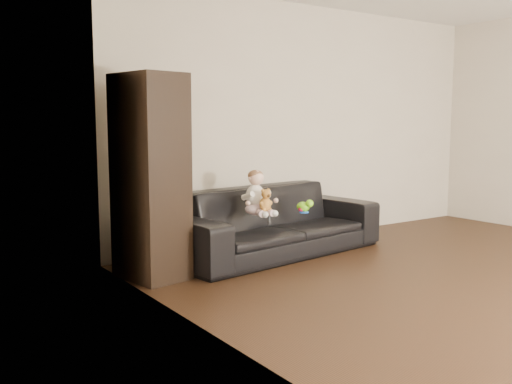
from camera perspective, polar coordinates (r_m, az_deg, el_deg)
wall_back at (r=6.56m, az=5.60°, el=6.85°), size 5.00×0.00×5.00m
wall_left at (r=2.85m, az=2.47°, el=6.60°), size 0.00×5.50×5.50m
sofa at (r=5.70m, az=1.86°, el=-2.92°), size 2.37×1.17×0.67m
cabinet at (r=4.84m, az=-10.53°, el=1.43°), size 0.53×0.66×1.71m
shelf_item at (r=4.82m, az=-10.42°, el=6.00°), size 0.22×0.28×0.28m
baby at (r=5.39m, az=0.07°, el=-0.33°), size 0.32×0.38×0.43m
teddy_bear at (r=5.29m, az=0.96°, el=-0.86°), size 0.14×0.14×0.21m
toy_green at (r=5.63m, az=4.74°, el=-1.48°), size 0.16×0.18×0.10m
toy_rattle at (r=5.60m, az=4.54°, el=-1.73°), size 0.07×0.07×0.06m
toy_blue_disc at (r=5.56m, az=4.83°, el=-2.03°), size 0.09×0.09×0.01m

